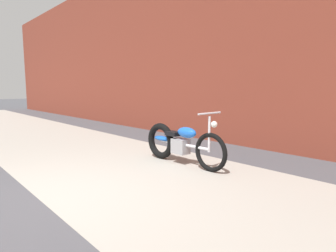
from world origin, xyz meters
TOP-DOWN VIEW (x-y plane):
  - ground_plane at (0.00, 0.00)m, footprint 80.00×80.00m
  - sidewalk_slab at (0.00, 1.75)m, footprint 36.00×3.50m
  - brick_building_wall at (0.00, 5.20)m, footprint 36.00×0.50m
  - motorcycle_blue at (-0.23, 2.63)m, footprint 2.01×0.58m

SIDE VIEW (x-z plane):
  - ground_plane at x=0.00m, z-range 0.00..0.00m
  - sidewalk_slab at x=0.00m, z-range 0.00..0.01m
  - motorcycle_blue at x=-0.23m, z-range -0.12..0.91m
  - brick_building_wall at x=0.00m, z-range 0.00..5.68m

